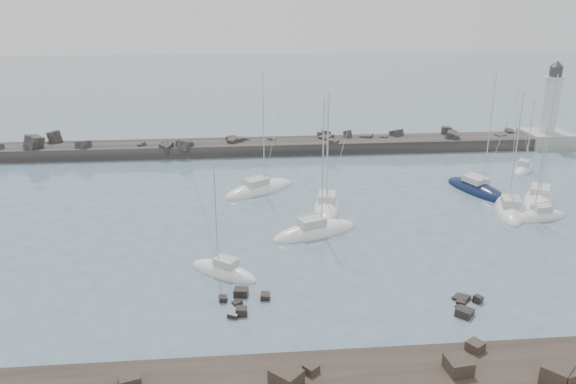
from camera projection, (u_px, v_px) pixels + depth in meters
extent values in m
plane|color=slate|center=(284.00, 255.00, 53.99)|extent=(400.00, 400.00, 0.00)
cube|color=black|center=(569.00, 374.00, 35.51)|extent=(2.56, 2.24, 1.19)
cube|color=black|center=(475.00, 346.00, 38.88)|extent=(1.42, 1.43, 0.62)
cube|color=black|center=(286.00, 376.00, 35.53)|extent=(2.38, 2.36, 0.92)
cube|color=black|center=(458.00, 365.00, 36.62)|extent=(1.71, 1.77, 0.94)
cube|color=black|center=(311.00, 369.00, 36.59)|extent=(1.19, 1.19, 0.51)
cube|color=black|center=(557.00, 374.00, 35.45)|extent=(2.31, 2.30, 1.26)
cube|color=black|center=(129.00, 379.00, 35.60)|extent=(1.59, 1.41, 0.48)
cube|color=black|center=(265.00, 298.00, 46.17)|extent=(0.89, 0.96, 0.83)
cube|color=black|center=(241.00, 312.00, 43.85)|extent=(0.98, 1.00, 0.80)
cube|color=black|center=(237.00, 304.00, 45.48)|extent=(1.02, 0.95, 0.67)
cube|color=black|center=(241.00, 294.00, 46.67)|extent=(1.30, 1.22, 0.94)
cube|color=black|center=(223.00, 298.00, 45.75)|extent=(0.80, 0.79, 0.49)
cube|color=black|center=(234.00, 314.00, 43.61)|extent=(1.09, 1.20, 0.71)
cube|color=black|center=(478.00, 299.00, 45.63)|extent=(0.99, 0.91, 0.72)
cube|color=black|center=(464.00, 315.00, 43.83)|extent=(1.81, 1.80, 1.16)
cube|color=black|center=(461.00, 303.00, 45.52)|extent=(0.99, 1.00, 0.61)
cube|color=black|center=(460.00, 309.00, 44.81)|extent=(0.77, 0.83, 0.64)
cube|color=black|center=(461.00, 300.00, 46.15)|extent=(1.70, 1.70, 0.77)
cube|color=#2C2927|center=(217.00, 152.00, 88.98)|extent=(115.00, 6.00, 3.20)
cube|color=#2C2927|center=(187.00, 144.00, 86.71)|extent=(1.46, 1.46, 1.53)
cube|color=#2C2927|center=(452.00, 137.00, 90.84)|extent=(2.77, 2.73, 2.04)
cube|color=#2C2927|center=(453.00, 134.00, 94.14)|extent=(1.58, 1.66, 1.39)
cube|color=#2C2927|center=(446.00, 131.00, 93.97)|extent=(2.13, 2.35, 1.44)
cube|color=#2C2927|center=(166.00, 147.00, 85.60)|extent=(2.31, 2.63, 2.29)
cube|color=#2C2927|center=(84.00, 146.00, 85.31)|extent=(2.55, 2.60, 2.11)
cube|color=#2C2927|center=(184.00, 145.00, 86.32)|extent=(2.77, 2.71, 1.61)
cube|color=#2C2927|center=(321.00, 135.00, 92.07)|extent=(1.39, 1.19, 0.98)
cube|color=#2C2927|center=(142.00, 146.00, 86.65)|extent=(1.86, 1.66, 1.52)
cube|color=#2C2927|center=(326.00, 139.00, 90.79)|extent=(2.79, 2.76, 1.61)
cube|color=#2C2927|center=(396.00, 134.00, 92.69)|extent=(2.55, 2.59, 1.71)
cube|color=#2C2927|center=(239.00, 142.00, 89.14)|extent=(1.48, 1.46, 1.44)
cube|color=#2C2927|center=(185.00, 146.00, 85.89)|extent=(2.62, 2.75, 2.14)
cube|color=#2C2927|center=(34.00, 143.00, 84.69)|extent=(3.17, 2.95, 2.77)
cube|color=#2C2927|center=(384.00, 139.00, 91.58)|extent=(1.53, 1.59, 1.08)
cube|color=#2C2927|center=(232.00, 141.00, 88.01)|extent=(1.87, 1.87, 1.15)
cube|color=#2C2927|center=(333.00, 142.00, 88.21)|extent=(2.13, 2.23, 1.14)
cube|color=#2C2927|center=(500.00, 137.00, 92.60)|extent=(1.72, 1.51, 0.96)
cube|color=#2C2927|center=(234.00, 141.00, 89.66)|extent=(2.78, 2.74, 1.59)
cube|color=#2C2927|center=(88.00, 144.00, 88.47)|extent=(1.53, 1.42, 1.10)
cube|color=#2C2927|center=(54.00, 137.00, 88.34)|extent=(2.73, 2.53, 2.32)
cube|color=#2C2927|center=(348.00, 135.00, 91.64)|extent=(1.80, 1.85, 1.88)
cube|color=#2C2927|center=(272.00, 140.00, 90.17)|extent=(1.54, 1.56, 1.01)
cube|color=#2C2927|center=(510.00, 133.00, 94.84)|extent=(1.75, 1.74, 1.60)
cube|color=#2C2927|center=(326.00, 135.00, 91.89)|extent=(1.81, 1.67, 1.76)
cube|color=#2C2927|center=(366.00, 138.00, 91.82)|extent=(2.67, 2.45, 1.22)
cube|color=#2C2927|center=(245.00, 141.00, 90.21)|extent=(1.83, 1.54, 1.50)
cube|color=#2C2927|center=(275.00, 145.00, 87.80)|extent=(1.08, 1.31, 0.76)
cube|color=#9A9A95|center=(545.00, 141.00, 93.50)|extent=(7.00, 7.00, 3.00)
cylinder|color=silver|center=(551.00, 105.00, 91.52)|extent=(2.50, 2.50, 9.00)
cylinder|color=silver|center=(555.00, 77.00, 90.06)|extent=(3.20, 3.20, 0.25)
cylinder|color=#373B42|center=(556.00, 72.00, 89.77)|extent=(2.00, 2.00, 1.60)
cone|color=#373B42|center=(557.00, 64.00, 89.34)|extent=(2.20, 2.20, 1.00)
ellipsoid|color=white|center=(259.00, 191.00, 71.75)|extent=(10.50, 8.67, 2.45)
cube|color=beige|center=(256.00, 181.00, 70.97)|extent=(3.63, 3.42, 0.72)
cylinder|color=silver|center=(264.00, 127.00, 69.57)|extent=(0.12, 0.12, 14.20)
cylinder|color=silver|center=(251.00, 177.00, 70.30)|extent=(3.52, 2.48, 0.10)
ellipsoid|color=white|center=(223.00, 273.00, 50.42)|extent=(6.98, 5.97, 1.99)
cube|color=beige|center=(226.00, 262.00, 49.85)|extent=(2.44, 2.32, 0.69)
cylinder|color=silver|center=(216.00, 214.00, 48.84)|extent=(0.12, 0.12, 9.54)
cylinder|color=silver|center=(230.00, 257.00, 49.40)|extent=(2.33, 1.76, 0.10)
ellipsoid|color=white|center=(326.00, 209.00, 65.45)|extent=(4.83, 9.95, 2.43)
cube|color=beige|center=(327.00, 196.00, 65.43)|extent=(2.43, 3.01, 0.78)
cylinder|color=silver|center=(328.00, 149.00, 62.26)|extent=(0.13, 0.13, 12.89)
cylinder|color=silver|center=(327.00, 189.00, 65.82)|extent=(0.88, 3.76, 0.11)
ellipsoid|color=white|center=(315.00, 233.00, 58.89)|extent=(10.15, 6.40, 2.44)
cube|color=beige|center=(311.00, 221.00, 58.22)|extent=(3.26, 2.83, 0.77)
cylinder|color=silver|center=(323.00, 163.00, 56.71)|extent=(0.13, 0.13, 13.13)
cylinder|color=silver|center=(305.00, 216.00, 57.69)|extent=(3.65, 1.54, 0.11)
ellipsoid|color=#0D1939|center=(477.00, 191.00, 71.44)|extent=(6.66, 10.93, 2.51)
cube|color=beige|center=(476.00, 179.00, 71.41)|extent=(2.99, 3.48, 0.76)
cylinder|color=silver|center=(490.00, 130.00, 68.04)|extent=(0.13, 0.13, 14.11)
cylinder|color=silver|center=(472.00, 173.00, 71.80)|extent=(1.55, 3.96, 0.11)
ellipsoid|color=white|center=(537.00, 218.00, 62.87)|extent=(7.40, 3.48, 1.97)
cube|color=beige|center=(542.00, 208.00, 62.57)|extent=(2.22, 1.78, 0.67)
cylinder|color=silver|center=(541.00, 170.00, 60.86)|extent=(0.12, 0.12, 9.61)
cylinder|color=silver|center=(546.00, 202.00, 62.49)|extent=(2.82, 0.62, 0.10)
ellipsoid|color=white|center=(509.00, 212.00, 64.78)|extent=(5.83, 9.87, 2.46)
cube|color=beige|center=(511.00, 201.00, 63.87)|extent=(2.66, 3.12, 0.80)
cylinder|color=silver|center=(516.00, 148.00, 63.02)|extent=(0.14, 0.14, 12.73)
cylinder|color=silver|center=(512.00, 197.00, 63.02)|extent=(1.33, 3.60, 0.11)
ellipsoid|color=white|center=(538.00, 201.00, 67.99)|extent=(8.34, 10.74, 2.45)
cube|color=beige|center=(540.00, 189.00, 67.97)|extent=(3.37, 3.64, 0.71)
cylinder|color=silver|center=(548.00, 137.00, 64.56)|extent=(0.12, 0.12, 14.29)
cylinder|color=silver|center=(541.00, 182.00, 68.38)|extent=(2.30, 3.66, 0.10)
ellipsoid|color=white|center=(524.00, 170.00, 80.16)|extent=(5.96, 6.57, 1.98)
cube|color=beige|center=(524.00, 163.00, 79.50)|extent=(2.27, 2.34, 0.71)
cylinder|color=silver|center=(530.00, 132.00, 78.79)|extent=(0.12, 0.12, 9.17)
cylinder|color=silver|center=(524.00, 159.00, 78.92)|extent=(1.81, 2.16, 0.10)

